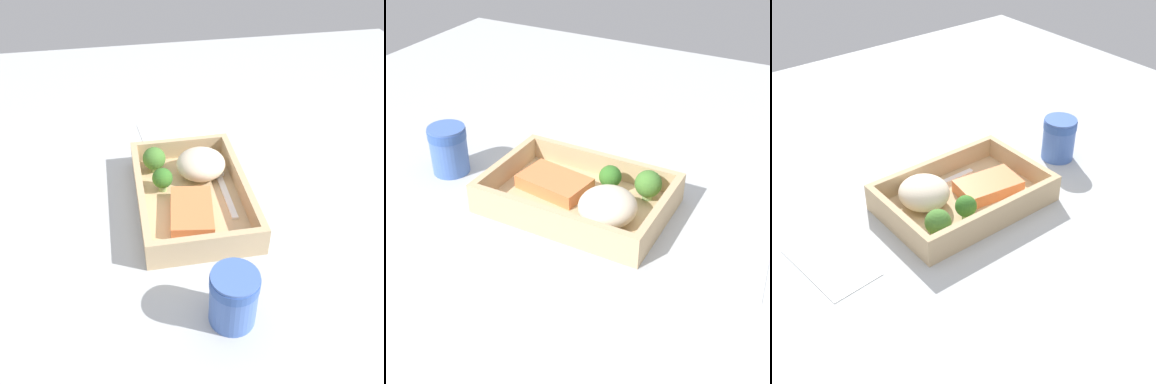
{
  "view_description": "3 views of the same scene",
  "coord_description": "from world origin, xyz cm",
  "views": [
    {
      "loc": [
        -60.89,
        11.14,
        52.22
      ],
      "look_at": [
        0.0,
        0.0,
        2.7
      ],
      "focal_mm": 42.0,
      "sensor_mm": 36.0,
      "label": 1
    },
    {
      "loc": [
        33.34,
        -62.4,
        49.78
      ],
      "look_at": [
        0.0,
        0.0,
        2.7
      ],
      "focal_mm": 50.0,
      "sensor_mm": 36.0,
      "label": 2
    },
    {
      "loc": [
        47.94,
        60.75,
        57.23
      ],
      "look_at": [
        0.0,
        0.0,
        2.7
      ],
      "focal_mm": 50.0,
      "sensor_mm": 36.0,
      "label": 3
    }
  ],
  "objects": [
    {
      "name": "tray_rim",
      "position": [
        0.0,
        0.0,
        3.15
      ],
      "size": [
        28.88,
        19.25,
        3.89
      ],
      "color": "tan",
      "rests_on": "takeout_tray"
    },
    {
      "name": "fork",
      "position": [
        2.22,
        -6.17,
        1.42
      ],
      "size": [
        15.81,
        2.22,
        0.44
      ],
      "color": "white",
      "rests_on": "takeout_tray"
    },
    {
      "name": "paper_cup",
      "position": [
        -25.02,
        -0.99,
        4.83
      ],
      "size": [
        6.63,
        6.63,
        8.65
      ],
      "color": "#4569B9",
      "rests_on": "ground_plane"
    },
    {
      "name": "broccoli_floret_2",
      "position": [
        3.37,
        4.78,
        3.83
      ],
      "size": [
        3.71,
        3.71,
        4.61
      ],
      "color": "#86AD67",
      "rests_on": "takeout_tray"
    },
    {
      "name": "takeout_tray",
      "position": [
        0.0,
        0.0,
        0.6
      ],
      "size": [
        28.88,
        19.25,
        1.2
      ],
      "primitive_type": "cube",
      "color": "tan",
      "rests_on": "ground_plane"
    },
    {
      "name": "mashed_potatoes",
      "position": [
        6.55,
        -2.88,
        3.84
      ],
      "size": [
        8.89,
        9.18,
        5.28
      ],
      "primitive_type": "ellipsoid",
      "color": "beige",
      "rests_on": "takeout_tray"
    },
    {
      "name": "broccoli_floret_1",
      "position": [
        9.67,
        5.54,
        3.94
      ],
      "size": [
        4.37,
        4.37,
        5.04
      ],
      "color": "#81A35C",
      "rests_on": "takeout_tray"
    },
    {
      "name": "ground_plane",
      "position": [
        0.0,
        0.0,
        -1.0
      ],
      "size": [
        160.0,
        160.0,
        2.0
      ],
      "primitive_type": "cube",
      "color": "#B3B7B9"
    },
    {
      "name": "receipt_slip",
      "position": [
        25.91,
        -0.86,
        0.12
      ],
      "size": [
        10.2,
        16.5,
        0.24
      ],
      "primitive_type": "cube",
      "rotation": [
        0.0,
        0.0,
        0.1
      ],
      "color": "white",
      "rests_on": "ground_plane"
    },
    {
      "name": "salmon_fillet",
      "position": [
        -4.88,
        0.94,
        2.36
      ],
      "size": [
        12.17,
        8.55,
        2.33
      ],
      "primitive_type": "cube",
      "rotation": [
        0.0,
        0.0,
        -0.14
      ],
      "color": "#E97D46",
      "rests_on": "takeout_tray"
    }
  ]
}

